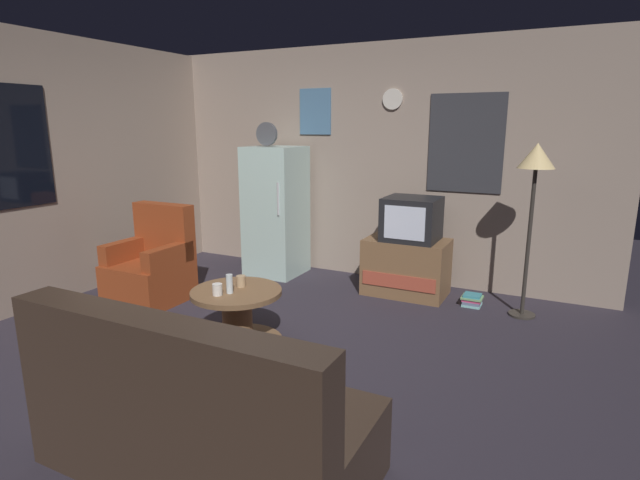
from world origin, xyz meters
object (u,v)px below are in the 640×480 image
object	(u,v)px
fridge	(276,211)
wine_glass	(229,284)
crt_tv	(412,219)
armchair	(152,267)
tv_stand	(406,267)
coffee_table	(237,318)
standing_lamp	(536,170)
book_stack	(472,300)
mug_ceramic_tan	(241,281)
couch	(199,419)
mug_ceramic_white	(217,289)

from	to	relation	value
fridge	wine_glass	xyz separation A→B (m)	(0.78, -1.97, -0.21)
crt_tv	armchair	bearing A→B (deg)	-150.05
tv_stand	wine_glass	xyz separation A→B (m)	(-0.83, -1.92, 0.25)
tv_stand	coffee_table	size ratio (longest dim) A/B	1.17
standing_lamp	book_stack	world-z (taller)	standing_lamp
armchair	standing_lamp	bearing A→B (deg)	19.37
tv_stand	crt_tv	xyz separation A→B (m)	(0.04, -0.00, 0.51)
fridge	mug_ceramic_tan	size ratio (longest dim) A/B	19.67
coffee_table	armchair	world-z (taller)	armchair
mug_ceramic_tan	couch	world-z (taller)	couch
book_stack	standing_lamp	bearing A→B (deg)	-7.31
mug_ceramic_tan	couch	bearing A→B (deg)	-62.36
crt_tv	standing_lamp	bearing A→B (deg)	-5.93
couch	book_stack	distance (m)	3.23
coffee_table	couch	world-z (taller)	couch
tv_stand	mug_ceramic_white	distance (m)	2.20
crt_tv	standing_lamp	distance (m)	1.26
mug_ceramic_tan	book_stack	xyz separation A→B (m)	(1.54, 1.69, -0.46)
coffee_table	book_stack	world-z (taller)	coffee_table
book_stack	tv_stand	bearing A→B (deg)	175.24
mug_ceramic_tan	book_stack	distance (m)	2.33
crt_tv	armchair	size ratio (longest dim) A/B	0.56
crt_tv	armchair	world-z (taller)	crt_tv
fridge	armchair	bearing A→B (deg)	-114.85
crt_tv	couch	size ratio (longest dim) A/B	0.32
fridge	standing_lamp	distance (m)	2.85
tv_stand	coffee_table	bearing A→B (deg)	-114.38
tv_stand	standing_lamp	distance (m)	1.58
standing_lamp	coffee_table	distance (m)	2.86
tv_stand	standing_lamp	size ratio (longest dim) A/B	0.53
armchair	couch	world-z (taller)	armchair
wine_glass	mug_ceramic_white	xyz separation A→B (m)	(-0.06, -0.08, -0.03)
armchair	crt_tv	bearing A→B (deg)	29.95
crt_tv	standing_lamp	world-z (taller)	standing_lamp
fridge	coffee_table	xyz separation A→B (m)	(0.78, -1.88, -0.52)
standing_lamp	mug_ceramic_white	world-z (taller)	standing_lamp
tv_stand	armchair	size ratio (longest dim) A/B	0.87
book_stack	crt_tv	bearing A→B (deg)	175.05
wine_glass	book_stack	size ratio (longest dim) A/B	0.76
fridge	armchair	world-z (taller)	fridge
mug_ceramic_white	book_stack	bearing A→B (deg)	50.79
standing_lamp	mug_ceramic_white	size ratio (longest dim) A/B	17.67
fridge	coffee_table	world-z (taller)	fridge
couch	tv_stand	bearing A→B (deg)	88.27
standing_lamp	book_stack	xyz separation A→B (m)	(-0.47, 0.06, -1.30)
standing_lamp	coffee_table	size ratio (longest dim) A/B	2.21
coffee_table	couch	size ratio (longest dim) A/B	0.42
tv_stand	book_stack	bearing A→B (deg)	-4.76
fridge	armchair	xyz separation A→B (m)	(-0.63, -1.36, -0.42)
couch	standing_lamp	bearing A→B (deg)	67.63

